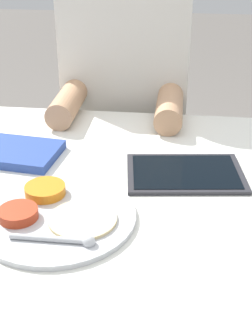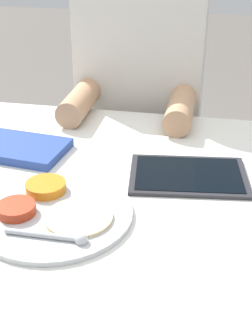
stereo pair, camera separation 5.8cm
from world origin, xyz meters
name	(u,v)px [view 1 (the left image)]	position (x,y,z in m)	size (l,w,h in m)	color
dining_table	(103,322)	(0.00, 0.00, 0.37)	(0.91, 0.82, 0.74)	silver
thali_tray	(55,214)	(-0.06, -0.11, 0.74)	(0.28, 0.28, 0.03)	#B7BABF
red_notebook	(13,153)	(-0.21, 0.12, 0.74)	(0.22, 0.16, 0.02)	silver
tablet_device	(185,173)	(0.17, 0.08, 0.74)	(0.26, 0.19, 0.01)	#28282D
person_diner	(126,144)	(-0.01, 0.56, 0.57)	(0.36, 0.41, 1.20)	black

